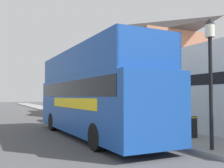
{
  "coord_description": "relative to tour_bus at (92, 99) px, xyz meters",
  "views": [
    {
      "loc": [
        -0.51,
        -3.66,
        1.98
      ],
      "look_at": [
        5.54,
        9.27,
        2.65
      ],
      "focal_mm": 42.0,
      "sensor_mm": 36.0,
      "label": 1
    }
  ],
  "objects": [
    {
      "name": "sidewalk",
      "position": [
        3.34,
        9.48,
        -1.77
      ],
      "size": [
        2.92,
        108.0,
        0.14
      ],
      "color": "gray",
      "rests_on": "ground_plane"
    },
    {
      "name": "brick_terrace_rear",
      "position": [
        7.8,
        11.27,
        2.81
      ],
      "size": [
        6.0,
        17.74,
        9.29
      ],
      "color": "#9E664C",
      "rests_on": "ground_plane"
    },
    {
      "name": "tour_bus",
      "position": [
        0.0,
        0.0,
        0.0
      ],
      "size": [
        2.85,
        10.81,
        4.19
      ],
      "rotation": [
        0.0,
        0.0,
        0.03
      ],
      "color": "#19479E",
      "rests_on": "ground_plane"
    },
    {
      "name": "parked_car_ahead_of_bus",
      "position": [
        0.71,
        8.05,
        -1.18
      ],
      "size": [
        2.04,
        4.0,
        1.42
      ],
      "rotation": [
        0.0,
        0.0,
        0.05
      ],
      "color": "silver",
      "rests_on": "ground_plane"
    },
    {
      "name": "lamp_post_nearest",
      "position": [
        2.39,
        -5.4,
        1.47
      ],
      "size": [
        0.35,
        0.35,
        4.58
      ],
      "color": "black",
      "rests_on": "sidewalk"
    },
    {
      "name": "lamp_post_second",
      "position": [
        2.25,
        2.82,
        1.88
      ],
      "size": [
        0.35,
        0.35,
        5.25
      ],
      "color": "black",
      "rests_on": "sidewalk"
    },
    {
      "name": "litter_bin",
      "position": [
        3.66,
        -3.05,
        -1.2
      ],
      "size": [
        0.48,
        0.48,
        0.94
      ],
      "color": "black",
      "rests_on": "sidewalk"
    }
  ]
}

